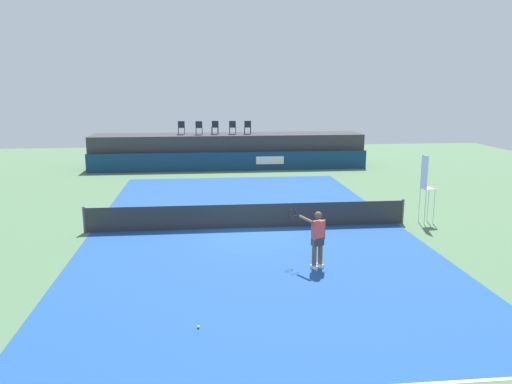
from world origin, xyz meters
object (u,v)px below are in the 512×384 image
umpire_chair (426,184)px  spectator_chair_right (233,127)px  net_post_far (403,211)px  tennis_player (317,237)px  tennis_ball (198,327)px  spectator_chair_far_left (181,127)px  spectator_chair_center (215,127)px  spectator_chair_far_right (248,127)px  net_post_near (84,220)px  spectator_chair_left (199,127)px

umpire_chair → spectator_chair_right: bearing=114.0°
umpire_chair → net_post_far: umpire_chair is taller
tennis_player → tennis_ball: 5.19m
spectator_chair_far_left → tennis_ball: size_ratio=13.06×
spectator_chair_center → spectator_chair_far_right: 2.18m
spectator_chair_far_left → net_post_near: bearing=-101.5°
spectator_chair_right → tennis_ball: (-2.22, -23.44, -2.66)m
spectator_chair_right → net_post_far: (5.89, -15.18, -2.19)m
spectator_chair_far_left → spectator_chair_center: 2.22m
spectator_chair_right → tennis_ball: size_ratio=13.06×
spectator_chair_left → net_post_far: 17.29m
tennis_player → net_post_near: bearing=149.6°
spectator_chair_right → tennis_ball: bearing=-95.4°
spectator_chair_left → tennis_ball: size_ratio=13.06×
umpire_chair → spectator_chair_left: bearing=120.7°
spectator_chair_far_left → umpire_chair: (10.16, -15.33, -1.11)m
spectator_chair_center → net_post_near: (-5.35, -15.30, -2.19)m
spectator_chair_left → tennis_ball: bearing=-90.0°
net_post_near → net_post_far: size_ratio=1.00×
tennis_player → tennis_ball: size_ratio=26.03×
spectator_chair_center → net_post_far: (7.05, -15.30, -2.19)m
net_post_near → spectator_chair_right: bearing=66.8°
spectator_chair_far_right → net_post_near: bearing=-116.4°
net_post_near → tennis_ball: net_post_near is taller
tennis_ball → net_post_far: bearing=45.5°
spectator_chair_left → spectator_chair_right: size_ratio=1.00×
spectator_chair_far_right → spectator_chair_left: bearing=-179.2°
spectator_chair_left → tennis_ball: spectator_chair_left is taller
spectator_chair_far_left → spectator_chair_far_right: 4.40m
tennis_player → tennis_ball: (-3.57, -3.65, -0.92)m
spectator_chair_right → tennis_ball: spectator_chair_right is taller
net_post_near → tennis_ball: bearing=-62.5°
net_post_near → umpire_chair: bearing=-0.1°
spectator_chair_left → net_post_near: (-4.28, -15.11, -2.19)m
spectator_chair_right → spectator_chair_far_right: 1.01m
spectator_chair_far_right → umpire_chair: (5.76, -15.17, -1.11)m
spectator_chair_far_left → spectator_chair_left: (1.16, -0.20, 0.00)m
spectator_chair_center → tennis_player: 20.14m
spectator_chair_far_right → spectator_chair_center: bearing=176.1°
spectator_chair_left → tennis_player: spectator_chair_left is taller
spectator_chair_center → spectator_chair_far_right: (2.17, -0.15, 0.00)m
spectator_chair_far_left → spectator_chair_center: bearing=-0.3°
spectator_chair_far_left → spectator_chair_far_right: (4.40, -0.16, 0.00)m
net_post_far → tennis_ball: bearing=-134.5°
tennis_player → spectator_chair_right: bearing=93.9°
spectator_chair_right → spectator_chair_far_right: (1.01, -0.03, 0.00)m
spectator_chair_left → tennis_player: (3.58, -19.71, -1.73)m
spectator_chair_right → net_post_far: spectator_chair_right is taller
tennis_player → spectator_chair_left: bearing=100.3°
spectator_chair_center → spectator_chair_right: bearing=-5.8°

